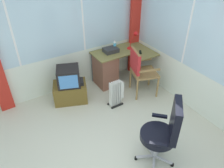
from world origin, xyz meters
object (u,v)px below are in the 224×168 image
tv_remote (140,52)px  space_heater (117,93)px  desk_lamp (135,38)px  tv_on_stand (70,86)px  spray_bottle (115,45)px  desk (108,68)px  paper_tray (111,50)px  office_chair (165,130)px  wooden_armchair (139,67)px

tv_remote → space_heater: bearing=-120.4°
desk_lamp → space_heater: bearing=-143.1°
tv_on_stand → desk_lamp: bearing=1.7°
spray_bottle → space_heater: 1.12m
desk → tv_on_stand: (-0.95, -0.13, -0.07)m
tv_remote → tv_on_stand: (-1.57, 0.18, -0.42)m
desk → tv_remote: size_ratio=8.11×
desk → desk_lamp: size_ratio=3.12×
tv_on_stand → space_heater: size_ratio=1.40×
spray_bottle → tv_on_stand: size_ratio=0.29×
desk_lamp → paper_tray: 0.58m
tv_remote → office_chair: (-1.00, -1.86, -0.14)m
office_chair → tv_on_stand: office_chair is taller
spray_bottle → office_chair: size_ratio=0.20×
spray_bottle → paper_tray: bearing=-157.8°
desk_lamp → space_heater: desk_lamp is taller
paper_tray → wooden_armchair: bearing=-70.9°
tv_on_stand → desk: bearing=7.9°
tv_on_stand → space_heater: 0.93m
desk → tv_remote: bearing=-26.2°
spray_bottle → paper_tray: 0.16m
desk_lamp → tv_on_stand: (-1.58, -0.05, -0.66)m
tv_remote → wooden_armchair: bearing=-96.6°
office_chair → space_heater: (0.13, 1.43, -0.33)m
wooden_armchair → office_chair: 1.68m
desk → tv_on_stand: tv_on_stand is taller
desk_lamp → spray_bottle: 0.46m
paper_tray → wooden_armchair: (0.24, -0.69, -0.15)m
office_chair → space_heater: bearing=84.7°
tv_on_stand → office_chair: bearing=-74.2°
tv_remote → spray_bottle: bearing=166.9°
wooden_armchair → space_heater: size_ratio=1.84×
office_chair → desk: bearing=80.3°
wooden_armchair → spray_bottle: bearing=98.1°
paper_tray → spray_bottle: bearing=22.2°
desk → spray_bottle: spray_bottle is taller
paper_tray → space_heater: 0.99m
paper_tray → office_chair: bearing=-102.2°
paper_tray → space_heater: size_ratio=0.55×
office_chair → wooden_armchair: bearing=64.8°
spray_bottle → office_chair: bearing=-105.1°
wooden_armchair → tv_on_stand: 1.42m
desk_lamp → spray_bottle: size_ratio=1.80×
space_heater → desk_lamp: bearing=36.9°
desk → space_heater: (-0.24, -0.74, -0.12)m
desk_lamp → wooden_armchair: desk_lamp is taller
desk → wooden_armchair: (0.34, -0.64, 0.23)m
office_chair → space_heater: office_chair is taller
spray_bottle → paper_tray: size_ratio=0.72×
desk → paper_tray: 0.40m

